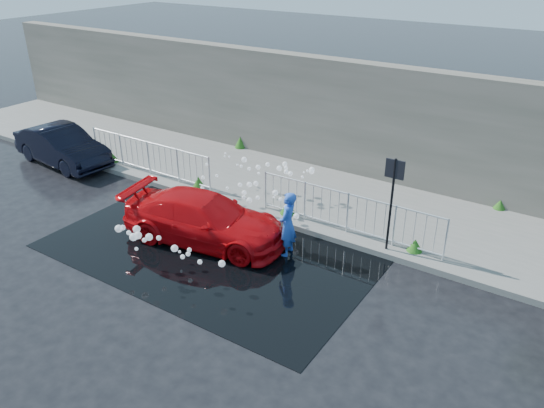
% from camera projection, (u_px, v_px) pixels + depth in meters
% --- Properties ---
extents(ground, '(90.00, 90.00, 0.00)m').
position_uv_depth(ground, '(171.00, 260.00, 12.69)').
color(ground, black).
rests_on(ground, ground).
extents(pavement, '(30.00, 4.00, 0.15)m').
position_uv_depth(pavement, '(282.00, 186.00, 16.41)').
color(pavement, slate).
rests_on(pavement, ground).
extents(curb, '(30.00, 0.25, 0.16)m').
position_uv_depth(curb, '(244.00, 210.00, 14.91)').
color(curb, slate).
rests_on(curb, ground).
extents(retaining_wall, '(30.00, 0.60, 3.50)m').
position_uv_depth(retaining_wall, '(319.00, 112.00, 17.25)').
color(retaining_wall, '#545247').
rests_on(retaining_wall, pavement).
extents(puddle, '(8.00, 5.00, 0.01)m').
position_uv_depth(puddle, '(213.00, 248.00, 13.19)').
color(puddle, black).
rests_on(puddle, ground).
extents(sign_post, '(0.45, 0.06, 2.50)m').
position_uv_depth(sign_post, '(393.00, 190.00, 12.18)').
color(sign_post, black).
rests_on(sign_post, ground).
extents(railing_left, '(5.05, 0.05, 1.10)m').
position_uv_depth(railing_left, '(148.00, 156.00, 16.85)').
color(railing_left, silver).
rests_on(railing_left, pavement).
extents(railing_right, '(5.05, 0.05, 1.10)m').
position_uv_depth(railing_right, '(347.00, 211.00, 13.40)').
color(railing_right, silver).
rests_on(railing_right, pavement).
extents(weeds, '(12.17, 3.93, 0.41)m').
position_uv_depth(weeds, '(265.00, 181.00, 16.15)').
color(weeds, '#1E4E14').
rests_on(weeds, pavement).
extents(water_spray, '(3.68, 5.82, 1.12)m').
position_uv_depth(water_spray, '(229.00, 200.00, 13.82)').
color(water_spray, white).
rests_on(water_spray, ground).
extents(red_car, '(4.47, 2.45, 1.23)m').
position_uv_depth(red_car, '(205.00, 219.00, 13.29)').
color(red_car, red).
rests_on(red_car, ground).
extents(dark_car, '(4.02, 1.70, 1.29)m').
position_uv_depth(dark_car, '(62.00, 146.00, 17.97)').
color(dark_car, black).
rests_on(dark_car, ground).
extents(person, '(0.49, 0.66, 1.64)m').
position_uv_depth(person, '(288.00, 224.00, 12.61)').
color(person, blue).
rests_on(person, ground).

